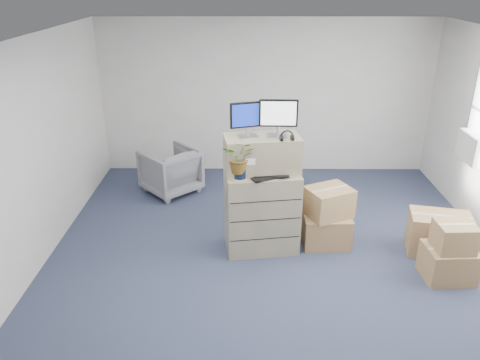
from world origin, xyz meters
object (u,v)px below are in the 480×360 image
filing_cabinet_lower (262,211)px  office_chair (170,169)px  monitor_right (278,116)px  water_bottle (266,161)px  potted_plant (240,161)px  monitor_left (248,118)px  keyboard (269,176)px

filing_cabinet_lower → office_chair: bearing=121.2°
monitor_right → water_bottle: 0.61m
potted_plant → monitor_right: bearing=26.5°
potted_plant → water_bottle: bearing=35.6°
monitor_left → office_chair: size_ratio=0.52×
office_chair → monitor_right: bearing=91.1°
monitor_left → potted_plant: (-0.10, -0.23, -0.49)m
monitor_left → water_bottle: (0.23, 0.01, -0.57)m
filing_cabinet_lower → office_chair: (-1.49, 1.79, -0.13)m
keyboard → potted_plant: size_ratio=1.02×
filing_cabinet_lower → office_chair: size_ratio=1.31×
filing_cabinet_lower → office_chair: filing_cabinet_lower is taller
monitor_right → office_chair: bearing=135.2°
filing_cabinet_lower → water_bottle: (0.04, 0.05, 0.71)m
filing_cabinet_lower → monitor_left: monitor_left is taller
monitor_right → keyboard: (-0.10, -0.17, -0.73)m
water_bottle → office_chair: 2.47m
water_bottle → monitor_right: bearing=-0.2°
filing_cabinet_lower → potted_plant: (-0.29, -0.18, 0.80)m
filing_cabinet_lower → monitor_left: bearing=158.6°
monitor_right → office_chair: size_ratio=0.57×
filing_cabinet_lower → monitor_right: (0.19, 0.05, 1.30)m
filing_cabinet_lower → monitor_right: bearing=7.3°
office_chair → water_bottle: bearing=88.5°
filing_cabinet_lower → water_bottle: bearing=44.2°
filing_cabinet_lower → keyboard: 0.59m
monitor_left → keyboard: monitor_left is taller
monitor_right → office_chair: (-1.68, 1.74, -1.43)m
filing_cabinet_lower → keyboard: size_ratio=2.18×
monitor_right → water_bottle: (-0.15, 0.00, -0.59)m
office_chair → monitor_left: bearing=83.7°
monitor_left → monitor_right: 0.38m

